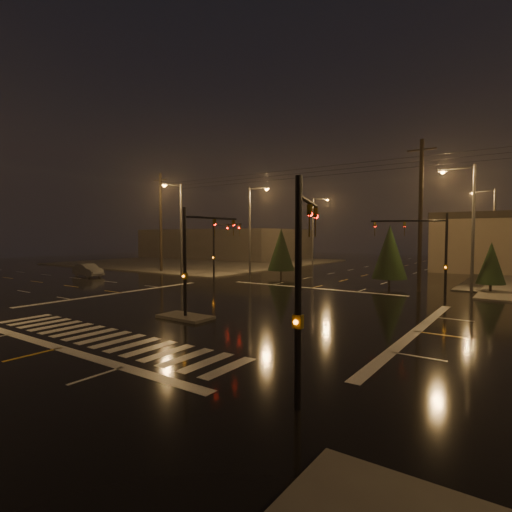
# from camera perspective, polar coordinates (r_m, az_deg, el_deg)

# --- Properties ---
(ground) EXTENTS (140.00, 140.00, 0.00)m
(ground) POSITION_cam_1_polar(r_m,az_deg,el_deg) (25.16, -3.57, -7.32)
(ground) COLOR black
(ground) RESTS_ON ground
(sidewalk_nw) EXTENTS (36.00, 36.00, 0.12)m
(sidewalk_nw) POSITION_cam_1_polar(r_m,az_deg,el_deg) (67.22, -7.74, -0.82)
(sidewalk_nw) COLOR #484540
(sidewalk_nw) RESTS_ON ground
(median_island) EXTENTS (3.00, 1.60, 0.15)m
(median_island) POSITION_cam_1_polar(r_m,az_deg,el_deg) (22.21, -10.06, -8.55)
(median_island) COLOR #484540
(median_island) RESTS_ON ground
(crosswalk) EXTENTS (15.00, 2.60, 0.01)m
(crosswalk) POSITION_cam_1_polar(r_m,az_deg,el_deg) (19.10, -20.90, -10.83)
(crosswalk) COLOR beige
(crosswalk) RESTS_ON ground
(stop_bar_near) EXTENTS (16.00, 0.50, 0.01)m
(stop_bar_near) POSITION_cam_1_polar(r_m,az_deg,el_deg) (18.09, -26.25, -11.72)
(stop_bar_near) COLOR beige
(stop_bar_near) RESTS_ON ground
(stop_bar_far) EXTENTS (16.00, 0.50, 0.01)m
(stop_bar_far) POSITION_cam_1_polar(r_m,az_deg,el_deg) (34.36, 7.93, -4.55)
(stop_bar_far) COLOR beige
(stop_bar_far) RESTS_ON ground
(commercial_block) EXTENTS (30.00, 18.00, 5.60)m
(commercial_block) POSITION_cam_1_polar(r_m,az_deg,el_deg) (79.44, -4.56, 1.76)
(commercial_block) COLOR #3A3433
(commercial_block) RESTS_ON ground
(signal_mast_median) EXTENTS (0.25, 4.59, 6.00)m
(signal_mast_median) POSITION_cam_1_polar(r_m,az_deg,el_deg) (22.44, -8.47, 1.04)
(signal_mast_median) COLOR black
(signal_mast_median) RESTS_ON ground
(signal_mast_ne) EXTENTS (4.84, 1.86, 6.00)m
(signal_mast_ne) POSITION_cam_1_polar(r_m,az_deg,el_deg) (30.12, 23.55, 1.39)
(signal_mast_ne) COLOR black
(signal_mast_ne) RESTS_ON ground
(signal_mast_nw) EXTENTS (4.84, 1.86, 6.00)m
(signal_mast_nw) POSITION_cam_1_polar(r_m,az_deg,el_deg) (38.62, -5.30, 1.93)
(signal_mast_nw) COLOR black
(signal_mast_nw) RESTS_ON ground
(signal_mast_se) EXTENTS (1.55, 3.87, 6.00)m
(signal_mast_se) POSITION_cam_1_polar(r_m,az_deg,el_deg) (10.96, 6.69, -1.18)
(signal_mast_se) COLOR black
(signal_mast_se) RESTS_ON ground
(streetlight_1) EXTENTS (2.77, 0.32, 10.00)m
(streetlight_1) POSITION_cam_1_polar(r_m,az_deg,el_deg) (45.89, -0.58, 4.62)
(streetlight_1) COLOR #38383A
(streetlight_1) RESTS_ON ground
(streetlight_2) EXTENTS (2.77, 0.32, 10.00)m
(streetlight_2) POSITION_cam_1_polar(r_m,az_deg,el_deg) (59.65, 8.38, 4.21)
(streetlight_2) COLOR #38383A
(streetlight_2) RESTS_ON ground
(streetlight_3) EXTENTS (2.77, 0.32, 10.00)m
(streetlight_3) POSITION_cam_1_polar(r_m,az_deg,el_deg) (35.67, 28.14, 4.73)
(streetlight_3) COLOR #38383A
(streetlight_3) RESTS_ON ground
(streetlight_4) EXTENTS (2.77, 0.32, 10.00)m
(streetlight_4) POSITION_cam_1_polar(r_m,az_deg,el_deg) (55.57, 30.55, 3.92)
(streetlight_4) COLOR #38383A
(streetlight_4) RESTS_ON ground
(streetlight_5) EXTENTS (0.32, 2.77, 10.00)m
(streetlight_5) POSITION_cam_1_polar(r_m,az_deg,el_deg) (43.83, -10.96, 4.64)
(streetlight_5) COLOR #38383A
(streetlight_5) RESTS_ON ground
(utility_pole_0) EXTENTS (2.20, 0.32, 12.00)m
(utility_pole_0) POSITION_cam_1_polar(r_m,az_deg,el_deg) (50.15, -13.45, 4.78)
(utility_pole_0) COLOR black
(utility_pole_0) RESTS_ON ground
(utility_pole_1) EXTENTS (2.20, 0.32, 12.00)m
(utility_pole_1) POSITION_cam_1_polar(r_m,az_deg,el_deg) (34.24, 22.44, 5.50)
(utility_pole_1) COLOR black
(utility_pole_1) RESTS_ON ground
(conifer_0) EXTENTS (2.10, 2.10, 3.99)m
(conifer_0) POSITION_cam_1_polar(r_m,az_deg,el_deg) (36.03, 30.56, -0.86)
(conifer_0) COLOR black
(conifer_0) RESTS_ON ground
(conifer_3) EXTENTS (2.90, 2.90, 5.23)m
(conifer_3) POSITION_cam_1_polar(r_m,az_deg,el_deg) (43.16, 3.62, 0.95)
(conifer_3) COLOR black
(conifer_3) RESTS_ON ground
(conifer_4) EXTENTS (3.01, 3.01, 5.40)m
(conifer_4) POSITION_cam_1_polar(r_m,az_deg,el_deg) (36.70, 18.55, 0.57)
(conifer_4) COLOR black
(conifer_4) RESTS_ON ground
(car_crossing) EXTENTS (4.34, 1.80, 1.40)m
(car_crossing) POSITION_cam_1_polar(r_m,az_deg,el_deg) (47.06, -22.87, -1.87)
(car_crossing) COLOR #53565B
(car_crossing) RESTS_ON ground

